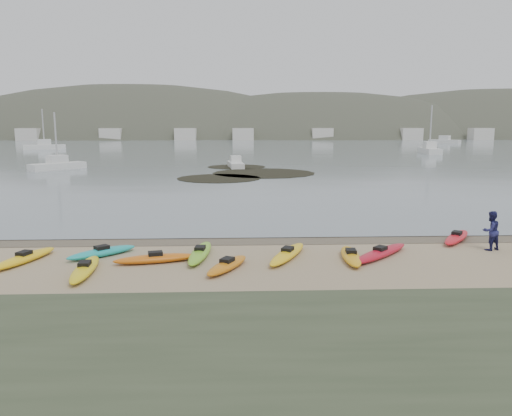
{
  "coord_description": "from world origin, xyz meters",
  "views": [
    {
      "loc": [
        -0.97,
        -23.63,
        5.51
      ],
      "look_at": [
        0.0,
        0.0,
        1.5
      ],
      "focal_mm": 35.0,
      "sensor_mm": 36.0,
      "label": 1
    }
  ],
  "objects": [
    {
      "name": "far_town",
      "position": [
        6.0,
        145.0,
        2.0
      ],
      "size": [
        199.0,
        5.0,
        4.0
      ],
      "color": "beige",
      "rests_on": "ground"
    },
    {
      "name": "kelp_mats",
      "position": [
        0.19,
        32.2,
        0.03
      ],
      "size": [
        14.79,
        21.43,
        0.04
      ],
      "color": "black",
      "rests_on": "water"
    },
    {
      "name": "kayaks",
      "position": [
        0.09,
        -3.66,
        0.17
      ],
      "size": [
        23.46,
        8.04,
        0.34
      ],
      "color": "#E9A313",
      "rests_on": "ground"
    },
    {
      "name": "ground",
      "position": [
        0.0,
        0.0,
        0.0
      ],
      "size": [
        600.0,
        600.0,
        0.0
      ],
      "primitive_type": "plane",
      "color": "tan",
      "rests_on": "ground"
    },
    {
      "name": "moored_boats",
      "position": [
        10.93,
        78.35,
        0.56
      ],
      "size": [
        107.92,
        85.0,
        1.2
      ],
      "color": "silver",
      "rests_on": "ground"
    },
    {
      "name": "water",
      "position": [
        0.0,
        300.0,
        0.01
      ],
      "size": [
        1200.0,
        1200.0,
        0.0
      ],
      "primitive_type": "plane",
      "color": "slate",
      "rests_on": "ground"
    },
    {
      "name": "far_hills",
      "position": [
        39.38,
        193.97,
        -15.93
      ],
      "size": [
        550.0,
        135.0,
        80.0
      ],
      "color": "#384235",
      "rests_on": "ground"
    },
    {
      "name": "wet_sand",
      "position": [
        0.0,
        -0.3,
        0.0
      ],
      "size": [
        60.0,
        60.0,
        0.0
      ],
      "primitive_type": "plane",
      "color": "brown",
      "rests_on": "ground"
    },
    {
      "name": "person_east",
      "position": [
        10.21,
        -2.68,
        0.87
      ],
      "size": [
        1.01,
        0.89,
        1.74
      ],
      "primitive_type": "imported",
      "rotation": [
        0.0,
        0.0,
        3.46
      ],
      "color": "navy",
      "rests_on": "ground"
    }
  ]
}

